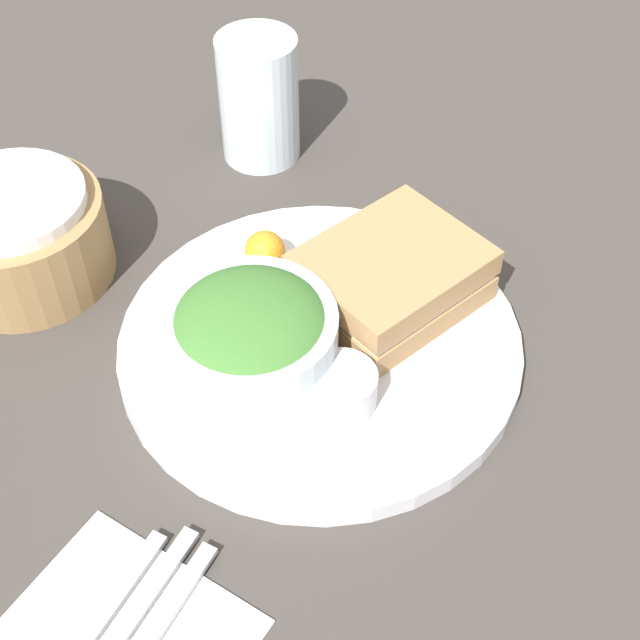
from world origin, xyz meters
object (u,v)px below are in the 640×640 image
spoon (93,630)px  bread_basket (19,236)px  drink_glass (259,99)px  dressing_cup (341,388)px  plate (320,344)px  sandwich (391,277)px  salad_bowl (251,335)px

spoon → bread_basket: bearing=-133.5°
drink_glass → spoon: drink_glass is taller
dressing_cup → bread_basket: size_ratio=0.35×
bread_basket → spoon: (-0.23, -0.28, -0.04)m
drink_glass → spoon: size_ratio=0.85×
drink_glass → spoon: bearing=-157.2°
plate → drink_glass: drink_glass is taller
bread_basket → plate: bearing=-77.7°
spoon → sandwich: bearing=171.7°
plate → dressing_cup: 0.07m
bread_basket → spoon: 0.36m
sandwich → drink_glass: 0.26m
plate → sandwich: 0.08m
plate → bread_basket: 0.28m
dressing_cup → spoon: dressing_cup is taller
sandwich → bread_basket: bearing=112.9°
drink_glass → bread_basket: (-0.26, 0.08, -0.02)m
plate → bread_basket: bread_basket is taller
bread_basket → drink_glass: bearing=-16.4°
spoon → dressing_cup: bearing=164.8°
sandwich → plate: bearing=157.9°
plate → dressing_cup: (-0.05, -0.05, 0.02)m
plate → dressing_cup: bearing=-134.1°
plate → bread_basket: size_ratio=2.14×
sandwich → spoon: bearing=176.5°
salad_bowl → bread_basket: size_ratio=0.87×
plate → salad_bowl: bearing=151.7°
bread_basket → spoon: size_ratio=1.01×
plate → dressing_cup: size_ratio=6.03×
sandwich → spoon: size_ratio=1.10×
plate → sandwich: bearing=-22.1°
sandwich → bread_basket: size_ratio=1.09×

